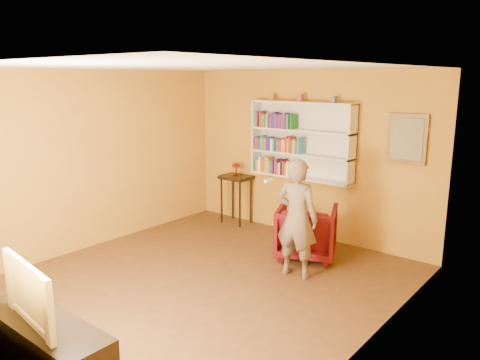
# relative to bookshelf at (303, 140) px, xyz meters

# --- Properties ---
(room_shell) EXTENTS (5.30, 5.80, 2.88)m
(room_shell) POSITION_rel_bookshelf_xyz_m (0.00, -2.41, -0.58)
(room_shell) COLOR #4A2F17
(room_shell) RESTS_ON ground
(bookshelf) EXTENTS (1.80, 0.29, 1.23)m
(bookshelf) POSITION_rel_bookshelf_xyz_m (0.00, 0.00, 0.00)
(bookshelf) COLOR white
(bookshelf) RESTS_ON room_shell
(books_row_lower) EXTENTS (0.71, 0.19, 0.26)m
(books_row_lower) POSITION_rel_bookshelf_xyz_m (-0.50, -0.10, -0.46)
(books_row_lower) COLOR #186E1C
(books_row_lower) RESTS_ON bookshelf
(books_row_middle) EXTENTS (0.90, 0.19, 0.26)m
(books_row_middle) POSITION_rel_bookshelf_xyz_m (-0.39, -0.11, -0.09)
(books_row_middle) COLOR #27229B
(books_row_middle) RESTS_ON bookshelf
(books_row_upper) EXTENTS (0.75, 0.19, 0.26)m
(books_row_upper) POSITION_rel_bookshelf_xyz_m (-0.49, -0.11, 0.30)
(books_row_upper) COLOR teal
(books_row_upper) RESTS_ON bookshelf
(ornament_left) EXTENTS (0.07, 0.07, 0.10)m
(ornament_left) POSITION_rel_bookshelf_xyz_m (-0.58, -0.06, 0.67)
(ornament_left) COLOR #A0662D
(ornament_left) RESTS_ON bookshelf
(ornament_centre) EXTENTS (0.08, 0.08, 0.11)m
(ornament_centre) POSITION_rel_bookshelf_xyz_m (-0.04, -0.06, 0.68)
(ornament_centre) COLOR #AC395B
(ornament_centre) RESTS_ON bookshelf
(ornament_right) EXTENTS (0.07, 0.07, 0.10)m
(ornament_right) POSITION_rel_bookshelf_xyz_m (0.55, -0.06, 0.67)
(ornament_right) COLOR #4D5881
(ornament_right) RESTS_ON bookshelf
(framed_painting) EXTENTS (0.55, 0.05, 0.70)m
(framed_painting) POSITION_rel_bookshelf_xyz_m (1.65, 0.05, 0.16)
(framed_painting) COLOR brown
(framed_painting) RESTS_ON room_shell
(console_table) EXTENTS (0.53, 0.41, 0.87)m
(console_table) POSITION_rel_bookshelf_xyz_m (-1.27, -0.16, -0.87)
(console_table) COLOR black
(console_table) RESTS_ON ground
(ruby_lustre) EXTENTS (0.14, 0.14, 0.23)m
(ruby_lustre) POSITION_rel_bookshelf_xyz_m (-1.27, -0.16, -0.56)
(ruby_lustre) COLOR maroon
(ruby_lustre) RESTS_ON console_table
(armchair) EXTENTS (1.10, 1.12, 0.77)m
(armchair) POSITION_rel_bookshelf_xyz_m (0.58, -0.78, -1.21)
(armchair) COLOR #44040D
(armchair) RESTS_ON ground
(person) EXTENTS (0.62, 0.45, 1.58)m
(person) POSITION_rel_bookshelf_xyz_m (0.82, -1.44, -0.80)
(person) COLOR #69584D
(person) RESTS_ON ground
(game_remote) EXTENTS (0.04, 0.15, 0.04)m
(game_remote) POSITION_rel_bookshelf_xyz_m (0.56, -1.71, -0.29)
(game_remote) COLOR white
(game_remote) RESTS_ON person
(tv_cabinet) EXTENTS (1.52, 0.46, 0.54)m
(tv_cabinet) POSITION_rel_bookshelf_xyz_m (0.31, -4.66, -1.32)
(tv_cabinet) COLOR black
(tv_cabinet) RESTS_ON ground
(television) EXTENTS (0.97, 0.24, 0.55)m
(television) POSITION_rel_bookshelf_xyz_m (0.31, -4.66, -0.77)
(television) COLOR black
(television) RESTS_ON tv_cabinet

